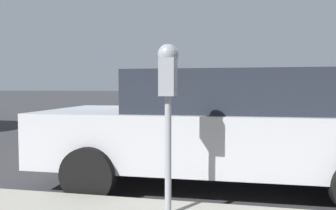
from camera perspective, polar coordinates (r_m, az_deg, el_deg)
ground_plane at (r=5.67m, az=6.72°, el=-10.38°), size 220.00×220.00×0.00m
parking_meter at (r=2.97m, az=0.02°, el=3.50°), size 0.21×0.19×1.57m
car_silver at (r=4.45m, az=9.55°, el=-3.54°), size 2.15×4.71×1.53m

